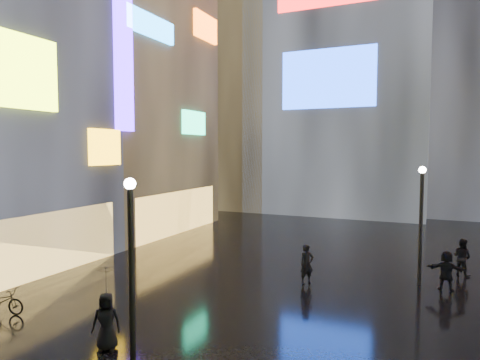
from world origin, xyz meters
The scene contains 12 objects.
ground centered at (0.00, 20.00, 0.00)m, with size 140.00×140.00×0.00m, color black.
building_left_far centered at (-15.98, 26.00, 10.98)m, with size 10.28×12.00×22.00m.
tower_flank_right centered at (9.00, 46.00, 17.00)m, with size 12.00×12.00×34.00m, color black.
tower_flank_left centered at (-14.00, 42.00, 13.00)m, with size 10.00×10.00×26.00m, color black.
lamp_near centered at (-1.70, 8.95, 2.94)m, with size 0.30×0.30×5.20m.
lamp_far centered at (4.93, 20.26, 2.94)m, with size 0.30×0.30×5.20m.
pedestrian_4 centered at (-3.34, 9.80, 0.85)m, with size 0.84×0.54×1.71m, color black.
pedestrian_5 centered at (5.98, 19.85, 0.85)m, with size 1.57×0.50×1.69m, color black.
pedestrian_6 centered at (0.38, 18.36, 0.87)m, with size 0.63×0.42×1.74m, color black.
pedestrian_7 centered at (6.72, 22.61, 0.87)m, with size 0.85×0.66×1.75m, color black.
umbrella_2 centered at (-3.34, 9.80, 2.12)m, with size 0.89×0.91×0.82m, color black.
bicycle centered at (-8.74, 10.43, 0.47)m, with size 0.62×1.79×0.94m, color black.
Camera 1 is at (5.30, 0.22, 5.91)m, focal length 32.00 mm.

